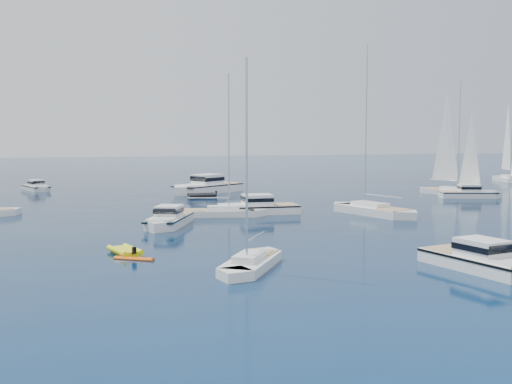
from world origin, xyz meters
TOP-DOWN VIEW (x-y plane):
  - ground at (0.00, 0.00)m, footprint 400.00×400.00m
  - motor_cruiser_near at (5.99, -3.94)m, footprint 4.56×9.50m
  - motor_cruiser_left at (-9.20, 19.19)m, footprint 5.99×9.12m
  - motor_cruiser_centre at (0.45, 25.11)m, footprint 9.81×3.38m
  - motor_cruiser_far_r at (31.37, 33.10)m, footprint 8.75×5.06m
  - motor_cruiser_distant at (0.31, 49.06)m, footprint 12.52×10.26m
  - motor_cruiser_horizon at (-22.52, 59.65)m, footprint 4.90×7.84m
  - sailboat_fore at (-6.91, 0.63)m, footprint 6.62×8.56m
  - sailboat_mid_r at (11.73, 21.42)m, footprint 6.64×12.36m
  - sailboat_centre at (-3.47, 24.36)m, footprint 10.12×4.56m
  - sailboat_sails_r at (31.28, 37.26)m, footprint 6.27×10.90m
  - sailboat_sails_far at (55.00, 55.70)m, footprint 5.94×11.05m
  - tender_yellow at (-13.82, 7.18)m, footprint 2.64×3.55m
  - tender_grey_far at (-1.35, 43.75)m, footprint 3.87×2.23m
  - kayak_orange at (-13.41, 5.22)m, footprint 2.55×1.87m

SIDE VIEW (x-z plane):
  - ground at x=0.00m, z-range 0.00..0.00m
  - motor_cruiser_near at x=5.99m, z-range -1.20..1.20m
  - motor_cruiser_left at x=-9.20m, z-range -1.15..1.15m
  - motor_cruiser_centre at x=0.45m, z-range -1.27..1.27m
  - motor_cruiser_far_r at x=31.37m, z-range -1.10..1.10m
  - motor_cruiser_distant at x=0.31m, z-range -1.65..1.65m
  - motor_cruiser_horizon at x=-22.52m, z-range -0.99..0.99m
  - sailboat_fore at x=-6.91m, z-range -6.41..6.41m
  - sailboat_mid_r at x=11.73m, z-range -8.81..8.81m
  - sailboat_centre at x=-3.47m, z-range -7.20..7.20m
  - sailboat_sails_r at x=31.28m, z-range -7.80..7.80m
  - sailboat_sails_far at x=55.00m, z-range -7.87..7.87m
  - tender_yellow at x=-13.82m, z-range -0.47..0.47m
  - tender_grey_far at x=-1.35m, z-range -0.47..0.47m
  - kayak_orange at x=-13.41m, z-range -0.15..0.15m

